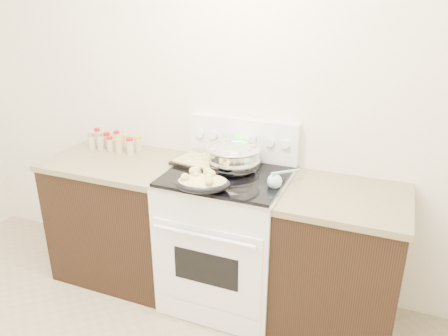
% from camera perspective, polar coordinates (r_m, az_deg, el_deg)
% --- Properties ---
extents(counter_left, '(0.93, 0.67, 0.92)m').
position_cam_1_polar(counter_left, '(3.32, -13.08, -6.23)').
color(counter_left, black).
rests_on(counter_left, ground).
extents(counter_right, '(0.73, 0.67, 0.92)m').
position_cam_1_polar(counter_right, '(2.82, 14.66, -11.88)').
color(counter_right, black).
rests_on(counter_right, ground).
extents(kitchen_range, '(0.78, 0.73, 1.22)m').
position_cam_1_polar(kitchen_range, '(2.95, 0.40, -8.85)').
color(kitchen_range, white).
rests_on(kitchen_range, ground).
extents(mixing_bowl, '(0.38, 0.38, 0.20)m').
position_cam_1_polar(mixing_bowl, '(2.76, 1.25, 1.23)').
color(mixing_bowl, silver).
rests_on(mixing_bowl, kitchen_range).
extents(roasting_pan, '(0.37, 0.31, 0.12)m').
position_cam_1_polar(roasting_pan, '(2.50, -2.84, -1.87)').
color(roasting_pan, black).
rests_on(roasting_pan, kitchen_range).
extents(baking_sheet, '(0.39, 0.31, 0.06)m').
position_cam_1_polar(baking_sheet, '(2.88, -2.85, 0.84)').
color(baking_sheet, black).
rests_on(baking_sheet, kitchen_range).
extents(wooden_spoon, '(0.06, 0.28, 0.04)m').
position_cam_1_polar(wooden_spoon, '(2.59, -4.67, -1.93)').
color(wooden_spoon, tan).
rests_on(wooden_spoon, kitchen_range).
extents(blue_ladle, '(0.14, 0.28, 0.11)m').
position_cam_1_polar(blue_ladle, '(2.57, 6.77, -1.61)').
color(blue_ladle, '#91CBD9').
rests_on(blue_ladle, kitchen_range).
extents(spice_jars, '(0.40, 0.15, 0.13)m').
position_cam_1_polar(spice_jars, '(3.30, -14.24, 3.33)').
color(spice_jars, '#BFB28C').
rests_on(spice_jars, counter_left).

